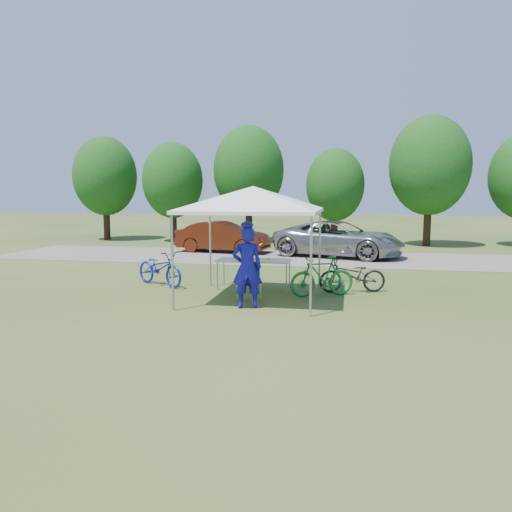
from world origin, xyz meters
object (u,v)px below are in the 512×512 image
at_px(bike_green, 322,276).
at_px(bike_dark, 353,275).
at_px(folding_chair, 250,278).
at_px(cooler, 245,254).
at_px(cyclist, 247,268).
at_px(sedan, 223,237).
at_px(folding_table, 254,261).
at_px(minivan, 339,239).
at_px(bike_blue, 160,268).

relative_size(bike_green, bike_dark, 0.97).
xyz_separation_m(folding_chair, cooler, (-0.42, 1.39, 0.41)).
relative_size(folding_chair, cyclist, 0.50).
height_order(cyclist, bike_dark, cyclist).
bearing_deg(sedan, folding_table, -151.73).
bearing_deg(bike_green, bike_dark, 103.64).
xyz_separation_m(folding_table, minivan, (2.08, 7.39, -0.02)).
bearing_deg(cooler, bike_dark, 0.31).
distance_m(folding_chair, bike_dark, 2.81).
bearing_deg(cyclist, folding_chair, -99.06).
bearing_deg(sedan, bike_dark, -137.14).
bearing_deg(folding_table, bike_green, -17.92).
distance_m(cyclist, bike_blue, 3.73).
xyz_separation_m(folding_chair, bike_green, (1.68, 0.79, -0.04)).
height_order(folding_chair, bike_blue, bike_blue).
xyz_separation_m(cooler, bike_blue, (-2.43, 0.03, -0.46)).
xyz_separation_m(bike_dark, minivan, (-0.52, 7.38, 0.28)).
xyz_separation_m(folding_table, bike_green, (1.85, -0.60, -0.25)).
bearing_deg(folding_table, minivan, 74.25).
xyz_separation_m(folding_chair, bike_blue, (-2.84, 1.42, -0.05)).
bearing_deg(sedan, minivan, -88.88).
xyz_separation_m(cooler, bike_green, (2.10, -0.60, -0.45)).
height_order(folding_chair, sedan, sedan).
relative_size(bike_blue, sedan, 0.46).
distance_m(folding_chair, minivan, 8.99).
xyz_separation_m(folding_table, cooler, (-0.25, 0.00, 0.20)).
xyz_separation_m(folding_chair, cyclist, (0.10, -0.82, 0.37)).
height_order(folding_table, folding_chair, folding_chair).
relative_size(folding_table, cyclist, 1.07).
bearing_deg(sedan, folding_chair, -153.58).
bearing_deg(minivan, bike_green, -164.86).
distance_m(bike_blue, bike_dark, 5.28).
distance_m(bike_blue, sedan, 7.99).
bearing_deg(bike_green, folding_chair, -90.37).
relative_size(cooler, bike_green, 0.25).
height_order(folding_table, bike_dark, bike_dark).
bearing_deg(folding_chair, bike_dark, 46.12).
distance_m(bike_dark, minivan, 7.40).
relative_size(cooler, bike_blue, 0.23).
bearing_deg(cooler, minivan, 72.47).
distance_m(bike_dark, sedan, 9.73).
distance_m(folding_table, bike_green, 1.96).
distance_m(cooler, minivan, 7.75).
height_order(cooler, bike_green, cooler).
xyz_separation_m(folding_table, cyclist, (0.27, -2.22, 0.16)).
relative_size(cyclist, bike_green, 1.09).
xyz_separation_m(cooler, minivan, (2.33, 7.39, -0.22)).
height_order(bike_blue, bike_green, bike_green).
bearing_deg(bike_green, cyclist, -69.92).
relative_size(folding_chair, minivan, 0.18).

